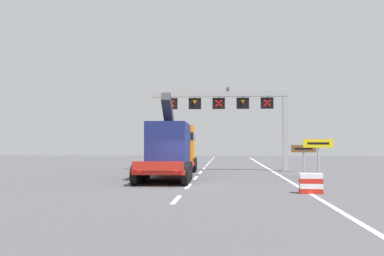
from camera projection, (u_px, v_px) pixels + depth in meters
ground at (180, 185)px, 22.87m from camera, size 112.00×112.00×0.00m
lane_markings at (207, 165)px, 43.45m from camera, size 0.20×55.99×0.01m
edge_line_right at (272, 171)px, 34.33m from camera, size 0.20×63.00×0.01m
overhead_lane_gantry at (235, 106)px, 34.88m from camera, size 11.44×0.90×6.85m
heavy_haul_truck_red at (173, 147)px, 29.93m from camera, size 3.34×14.12×5.30m
exit_sign_yellow at (318, 149)px, 24.51m from camera, size 1.70×0.15×2.49m
tourist_info_sign_brown at (304, 153)px, 27.57m from camera, size 1.60×0.15×2.14m
crash_barrier_striped at (311, 183)px, 19.01m from camera, size 1.02×0.54×0.90m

